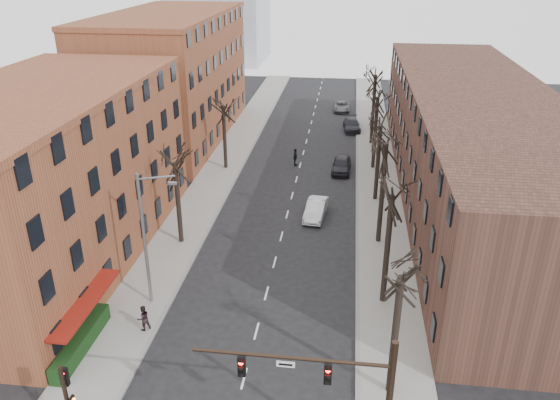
% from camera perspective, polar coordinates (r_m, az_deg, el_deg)
% --- Properties ---
extents(sidewalk_left, '(4.00, 90.00, 0.15)m').
position_cam_1_polar(sidewalk_left, '(58.28, -5.84, 3.73)').
color(sidewalk_left, gray).
rests_on(sidewalk_left, ground).
extents(sidewalk_right, '(4.00, 90.00, 0.15)m').
position_cam_1_polar(sidewalk_right, '(56.97, 10.07, 2.96)').
color(sidewalk_right, gray).
rests_on(sidewalk_right, ground).
extents(building_left_near, '(12.00, 26.00, 12.00)m').
position_cam_1_polar(building_left_near, '(41.66, -23.18, 1.84)').
color(building_left_near, brown).
rests_on(building_left_near, ground).
extents(building_left_far, '(12.00, 28.00, 14.00)m').
position_cam_1_polar(building_left_far, '(66.80, -11.23, 12.30)').
color(building_left_far, brown).
rests_on(building_left_far, ground).
extents(building_right, '(12.00, 50.00, 10.00)m').
position_cam_1_polar(building_right, '(51.74, 19.57, 5.47)').
color(building_right, '#4F2F24').
rests_on(building_right, ground).
extents(awning_left, '(1.20, 7.00, 0.15)m').
position_cam_1_polar(awning_left, '(34.72, -19.00, -13.64)').
color(awning_left, maroon).
rests_on(awning_left, ground).
extents(hedge, '(0.80, 6.00, 1.00)m').
position_cam_1_polar(hedge, '(33.68, -20.04, -13.74)').
color(hedge, '#183713').
rests_on(hedge, sidewalk_left).
extents(tree_right_a, '(5.20, 5.20, 10.00)m').
position_cam_1_polar(tree_right_a, '(30.35, 11.30, -19.06)').
color(tree_right_a, black).
rests_on(tree_right_a, ground).
extents(tree_right_b, '(5.20, 5.20, 10.80)m').
position_cam_1_polar(tree_right_b, '(36.57, 10.63, -10.41)').
color(tree_right_b, black).
rests_on(tree_right_b, ground).
extents(tree_right_c, '(5.20, 5.20, 11.60)m').
position_cam_1_polar(tree_right_c, '(43.37, 10.19, -4.36)').
color(tree_right_c, black).
rests_on(tree_right_c, ground).
extents(tree_right_d, '(5.20, 5.20, 10.00)m').
position_cam_1_polar(tree_right_d, '(50.53, 9.88, 0.00)').
color(tree_right_d, black).
rests_on(tree_right_d, ground).
extents(tree_right_e, '(5.20, 5.20, 10.80)m').
position_cam_1_polar(tree_right_e, '(57.90, 9.64, 3.28)').
color(tree_right_e, black).
rests_on(tree_right_e, ground).
extents(tree_right_f, '(5.20, 5.20, 11.60)m').
position_cam_1_polar(tree_right_f, '(65.43, 9.46, 5.80)').
color(tree_right_f, black).
rests_on(tree_right_f, ground).
extents(tree_left_a, '(5.20, 5.20, 9.50)m').
position_cam_1_polar(tree_left_a, '(43.33, -10.24, -4.40)').
color(tree_left_a, black).
rests_on(tree_left_a, ground).
extents(tree_left_b, '(5.20, 5.20, 9.50)m').
position_cam_1_polar(tree_left_b, '(57.32, -5.67, 3.29)').
color(tree_left_b, black).
rests_on(tree_left_b, ground).
extents(signal_mast_arm, '(8.14, 0.30, 7.20)m').
position_cam_1_polar(signal_mast_arm, '(23.58, 7.39, -19.48)').
color(signal_mast_arm, black).
rests_on(signal_mast_arm, ground).
extents(signal_pole_left, '(0.47, 0.44, 4.40)m').
position_cam_1_polar(signal_pole_left, '(27.50, -21.34, -18.69)').
color(signal_pole_left, black).
rests_on(signal_pole_left, ground).
extents(streetlight, '(2.45, 0.22, 9.03)m').
position_cam_1_polar(streetlight, '(34.19, -13.78, -3.52)').
color(streetlight, slate).
rests_on(streetlight, ground).
extents(silver_sedan, '(1.97, 4.56, 1.46)m').
position_cam_1_polar(silver_sedan, '(46.42, 3.77, -0.96)').
color(silver_sedan, silver).
rests_on(silver_sedan, ground).
extents(parked_car_near, '(2.04, 4.60, 1.54)m').
position_cam_1_polar(parked_car_near, '(56.33, 6.45, 3.70)').
color(parked_car_near, black).
rests_on(parked_car_near, ground).
extents(parked_car_mid, '(2.42, 5.05, 1.42)m').
position_cam_1_polar(parked_car_mid, '(70.06, 7.51, 7.80)').
color(parked_car_mid, '#202128').
rests_on(parked_car_mid, ground).
extents(parked_car_far, '(2.16, 4.60, 1.27)m').
position_cam_1_polar(parked_car_far, '(78.88, 6.48, 9.70)').
color(parked_car_far, slate).
rests_on(parked_car_far, ground).
extents(pedestrian_b, '(0.99, 0.99, 1.62)m').
position_cam_1_polar(pedestrian_b, '(33.94, -14.10, -11.87)').
color(pedestrian_b, black).
rests_on(pedestrian_b, sidewalk_left).
extents(pedestrian_crossing, '(0.54, 1.12, 1.86)m').
position_cam_1_polar(pedestrian_crossing, '(57.56, 1.60, 4.49)').
color(pedestrian_crossing, black).
rests_on(pedestrian_crossing, ground).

